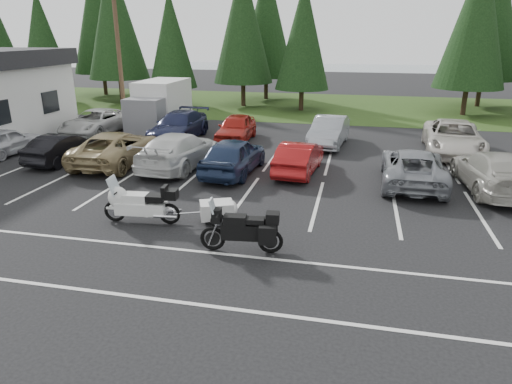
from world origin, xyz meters
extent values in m
plane|color=black|center=(0.00, 0.00, 0.00)|extent=(120.00, 120.00, 0.00)
cube|color=#243B13|center=(0.00, 24.00, 0.01)|extent=(80.00, 16.00, 0.01)
cube|color=gray|center=(4.00, 55.00, 0.00)|extent=(70.00, 50.00, 0.02)
cylinder|color=#473321|center=(-10.00, 12.00, 4.50)|extent=(0.26, 0.26, 9.00)
cube|color=silver|center=(0.00, 2.00, 0.00)|extent=(32.00, 16.00, 0.01)
cylinder|color=#332316|center=(-28.00, 22.50, 1.25)|extent=(0.36, 0.36, 2.50)
cylinder|color=#332316|center=(-22.00, 21.20, 1.08)|extent=(0.36, 0.36, 2.16)
cone|color=black|center=(-22.00, 21.20, 5.40)|extent=(3.96, 3.96, 7.65)
cylinder|color=#332316|center=(-16.00, 22.80, 1.39)|extent=(0.36, 0.36, 2.78)
cone|color=black|center=(-16.00, 22.80, 6.96)|extent=(5.10, 5.10, 9.86)
cylinder|color=#332316|center=(-10.50, 21.40, 1.06)|extent=(0.36, 0.36, 2.11)
cone|color=black|center=(-10.50, 21.40, 5.28)|extent=(3.87, 3.87, 7.48)
cylinder|color=#332316|center=(-5.00, 22.90, 1.31)|extent=(0.36, 0.36, 2.62)
cone|color=black|center=(-5.00, 22.90, 6.54)|extent=(4.80, 4.80, 9.27)
cylinder|color=#332316|center=(0.00, 21.60, 1.13)|extent=(0.36, 0.36, 2.26)
cone|color=black|center=(0.00, 21.60, 5.64)|extent=(4.14, 4.14, 7.99)
cylinder|color=#332316|center=(12.00, 22.10, 1.34)|extent=(0.36, 0.36, 2.69)
cone|color=black|center=(12.00, 22.10, 6.72)|extent=(4.93, 4.93, 9.52)
cylinder|color=#332316|center=(-20.00, 27.00, 1.44)|extent=(0.36, 0.36, 2.88)
cone|color=black|center=(-20.00, 27.00, 7.20)|extent=(5.28, 5.28, 10.20)
cylinder|color=#332316|center=(-4.00, 27.50, 1.36)|extent=(0.36, 0.36, 2.71)
cone|color=black|center=(-4.00, 27.50, 6.78)|extent=(4.97, 4.97, 9.61)
cylinder|color=#332316|center=(14.00, 26.80, 1.50)|extent=(0.36, 0.36, 3.00)
cone|color=black|center=(14.00, 26.80, 7.50)|extent=(5.50, 5.50, 10.62)
imported|color=silver|center=(-12.56, 4.61, 0.68)|extent=(1.96, 4.12, 1.36)
imported|color=black|center=(-8.98, 4.07, 0.67)|extent=(1.78, 4.19, 1.34)
imported|color=#907D53|center=(-6.35, 4.29, 0.76)|extent=(2.65, 5.51, 1.51)
imported|color=silver|center=(-3.31, 4.36, 0.79)|extent=(2.68, 5.60, 1.57)
imported|color=#1C2947|center=(-0.69, 3.97, 0.79)|extent=(2.16, 4.75, 1.58)
imported|color=maroon|center=(2.05, 4.67, 0.69)|extent=(1.79, 4.28, 1.37)
imported|color=slate|center=(6.69, 4.06, 0.72)|extent=(2.56, 5.25, 1.44)
imported|color=#9C998F|center=(9.61, 3.90, 0.77)|extent=(2.54, 5.44, 1.54)
imported|color=silver|center=(-10.87, 10.07, 0.72)|extent=(2.62, 5.30, 1.45)
imported|color=#171B39|center=(-5.46, 9.71, 0.77)|extent=(2.28, 5.37, 1.55)
imported|color=maroon|center=(-2.20, 10.06, 0.74)|extent=(1.87, 4.37, 1.47)
imported|color=gray|center=(2.95, 10.11, 0.76)|extent=(2.08, 4.78, 1.53)
imported|color=beige|center=(9.15, 9.71, 0.81)|extent=(3.07, 5.97, 1.61)
camera|label=1|loc=(4.37, -14.31, 5.76)|focal=32.00mm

